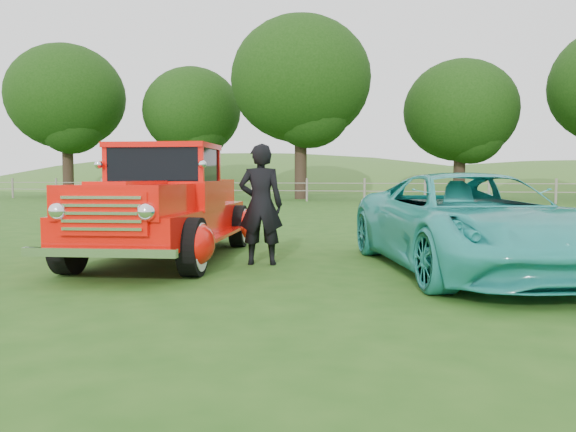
% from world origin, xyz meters
% --- Properties ---
extents(ground, '(140.00, 140.00, 0.00)m').
position_xyz_m(ground, '(0.00, 0.00, 0.00)').
color(ground, '#235015').
rests_on(ground, ground).
extents(distant_hills, '(116.00, 60.00, 18.00)m').
position_xyz_m(distant_hills, '(-4.08, 59.46, -4.55)').
color(distant_hills, '#386324').
rests_on(distant_hills, ground).
extents(fence_line, '(48.00, 0.12, 1.20)m').
position_xyz_m(fence_line, '(0.00, 22.00, 0.60)').
color(fence_line, gray).
rests_on(fence_line, ground).
extents(tree_far_west, '(7.60, 7.60, 9.93)m').
position_xyz_m(tree_far_west, '(-20.00, 26.00, 6.49)').
color(tree_far_west, '#2E1F17').
rests_on(tree_far_west, ground).
extents(tree_mid_west, '(6.40, 6.40, 8.46)m').
position_xyz_m(tree_mid_west, '(-12.00, 28.00, 5.55)').
color(tree_mid_west, '#2E1F17').
rests_on(tree_mid_west, ground).
extents(tree_near_west, '(8.00, 8.00, 10.42)m').
position_xyz_m(tree_near_west, '(-4.00, 25.00, 6.80)').
color(tree_near_west, '#2E1F17').
rests_on(tree_near_west, ground).
extents(tree_near_east, '(6.80, 6.80, 8.33)m').
position_xyz_m(tree_near_east, '(5.00, 29.00, 5.25)').
color(tree_near_east, '#2E1F17').
rests_on(tree_near_east, ground).
extents(red_pickup, '(2.73, 5.18, 1.78)m').
position_xyz_m(red_pickup, '(-0.89, 1.31, 0.80)').
color(red_pickup, black).
rests_on(red_pickup, ground).
extents(teal_sedan, '(3.64, 5.26, 1.33)m').
position_xyz_m(teal_sedan, '(3.61, 1.14, 0.67)').
color(teal_sedan, '#2BADA6').
rests_on(teal_sedan, ground).
extents(man, '(0.70, 0.53, 1.75)m').
position_xyz_m(man, '(0.71, 1.08, 0.87)').
color(man, black).
rests_on(man, ground).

